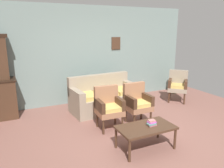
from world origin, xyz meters
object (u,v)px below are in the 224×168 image
at_px(armchair_row_middle, 137,102).
at_px(wingback_chair_by_fireplace, 178,85).
at_px(book_stack_on_table, 152,123).
at_px(armchair_near_cabinet, 109,106).
at_px(coffee_table, 146,129).
at_px(floor_vase_by_wall, 175,82).
at_px(floral_couch, 104,98).

relative_size(armchair_row_middle, wingback_chair_by_fireplace, 1.00).
bearing_deg(book_stack_on_table, armchair_row_middle, 71.66).
distance_m(armchair_near_cabinet, coffee_table, 1.08).
bearing_deg(wingback_chair_by_fireplace, coffee_table, -141.88).
bearing_deg(book_stack_on_table, wingback_chair_by_fireplace, 39.65).
height_order(armchair_row_middle, wingback_chair_by_fireplace, same).
bearing_deg(armchair_row_middle, armchair_near_cabinet, 178.07).
bearing_deg(armchair_near_cabinet, armchair_row_middle, -1.93).
distance_m(armchair_row_middle, wingback_chair_by_fireplace, 2.04).
relative_size(armchair_near_cabinet, armchair_row_middle, 1.00).
bearing_deg(wingback_chair_by_fireplace, floor_vase_by_wall, 54.00).
height_order(armchair_row_middle, coffee_table, armchair_row_middle).
height_order(floral_couch, coffee_table, floral_couch).
relative_size(armchair_near_cabinet, wingback_chair_by_fireplace, 1.00).
bearing_deg(book_stack_on_table, floral_couch, 89.77).
height_order(floral_couch, armchair_row_middle, same).
xyz_separation_m(book_stack_on_table, floor_vase_by_wall, (2.74, 2.56, -0.09)).
bearing_deg(floral_couch, floor_vase_by_wall, 9.37).
height_order(armchair_near_cabinet, armchair_row_middle, same).
bearing_deg(coffee_table, floral_couch, 86.58).
relative_size(armchair_row_middle, coffee_table, 0.90).
bearing_deg(wingback_chair_by_fireplace, armchair_row_middle, -156.67).
relative_size(armchair_row_middle, floor_vase_by_wall, 1.21).
relative_size(book_stack_on_table, floor_vase_by_wall, 0.22).
xyz_separation_m(armchair_row_middle, book_stack_on_table, (-0.34, -1.03, -0.03)).
relative_size(floral_couch, wingback_chair_by_fireplace, 1.97).
bearing_deg(coffee_table, floor_vase_by_wall, 41.76).
relative_size(floral_couch, armchair_row_middle, 1.97).
bearing_deg(armchair_near_cabinet, wingback_chair_by_fireplace, 17.05).
xyz_separation_m(armchair_row_middle, coffee_table, (-0.46, -1.02, -0.12)).
xyz_separation_m(armchair_near_cabinet, wingback_chair_by_fireplace, (2.56, 0.79, 0.00)).
bearing_deg(wingback_chair_by_fireplace, floral_couch, 173.07).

